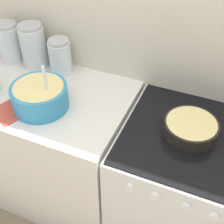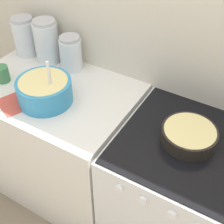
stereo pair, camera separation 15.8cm
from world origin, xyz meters
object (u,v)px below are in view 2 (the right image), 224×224
at_px(stove, 176,196).
at_px(storage_jar_middle, 47,44).
at_px(storage_jar_right, 71,55).
at_px(baking_pan, 189,135).
at_px(tin_can, 2,74).
at_px(storage_jar_left, 25,39).
at_px(mixing_bowl, 45,90).

bearing_deg(stove, storage_jar_middle, 167.08).
bearing_deg(storage_jar_right, stove, -15.57).
relative_size(baking_pan, storage_jar_middle, 0.96).
height_order(storage_jar_right, tin_can, storage_jar_right).
height_order(stove, storage_jar_left, storage_jar_left).
height_order(storage_jar_left, tin_can, storage_jar_left).
bearing_deg(storage_jar_left, tin_can, -73.49).
relative_size(stove, storage_jar_middle, 3.17).
distance_m(baking_pan, tin_can, 1.13).
height_order(stove, baking_pan, baking_pan).
height_order(storage_jar_left, storage_jar_right, storage_jar_left).
distance_m(storage_jar_right, tin_can, 0.42).
bearing_deg(baking_pan, tin_can, -175.45).
relative_size(baking_pan, tin_can, 2.73).
relative_size(storage_jar_middle, tin_can, 2.86).
distance_m(baking_pan, storage_jar_right, 0.88).
xyz_separation_m(baking_pan, storage_jar_middle, (-1.04, 0.23, 0.08)).
height_order(mixing_bowl, storage_jar_middle, storage_jar_middle).
relative_size(stove, mixing_bowl, 2.95).
height_order(mixing_bowl, storage_jar_left, mixing_bowl).
bearing_deg(mixing_bowl, storage_jar_middle, 126.77).
bearing_deg(tin_can, storage_jar_left, 106.51).
bearing_deg(storage_jar_middle, storage_jar_left, 180.00).
bearing_deg(storage_jar_middle, mixing_bowl, -53.23).
xyz_separation_m(storage_jar_right, tin_can, (-0.27, -0.32, -0.04)).
bearing_deg(mixing_bowl, storage_jar_right, 101.19).
xyz_separation_m(stove, baking_pan, (-0.01, 0.01, 0.48)).
xyz_separation_m(stove, storage_jar_right, (-0.86, 0.24, 0.53)).
bearing_deg(tin_can, mixing_bowl, -2.88).
xyz_separation_m(baking_pan, tin_can, (-1.13, -0.09, 0.01)).
distance_m(storage_jar_middle, storage_jar_right, 0.19).
height_order(stove, storage_jar_middle, storage_jar_middle).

